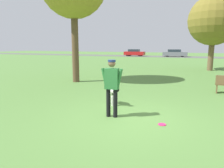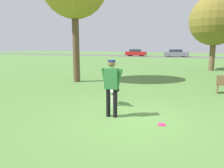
# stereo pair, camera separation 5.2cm
# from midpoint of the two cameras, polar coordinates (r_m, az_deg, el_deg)

# --- Properties ---
(ground_plane) EXTENTS (120.00, 120.00, 0.00)m
(ground_plane) POSITION_cam_midpoint_polar(r_m,az_deg,el_deg) (6.62, 4.64, -9.13)
(ground_plane) COLOR #56843D
(far_road_strip) EXTENTS (120.00, 6.00, 0.01)m
(far_road_strip) POSITION_cam_midpoint_polar(r_m,az_deg,el_deg) (42.86, 19.51, 6.66)
(far_road_strip) COLOR #5B5B59
(far_road_strip) RESTS_ON ground_plane
(person) EXTENTS (0.68, 0.25, 1.76)m
(person) POSITION_cam_midpoint_polar(r_m,az_deg,el_deg) (6.55, -0.27, 0.16)
(person) COLOR black
(person) RESTS_ON ground_plane
(dog) EXTENTS (0.78, 0.68, 0.71)m
(dog) POSITION_cam_midpoint_polar(r_m,az_deg,el_deg) (8.01, -0.04, -1.92)
(dog) COLOR silver
(dog) RESTS_ON ground_plane
(frisbee) EXTENTS (0.22, 0.22, 0.02)m
(frisbee) POSITION_cam_midpoint_polar(r_m,az_deg,el_deg) (6.30, 12.70, -10.27)
(frisbee) COLOR #E52366
(frisbee) RESTS_ON ground_plane
(tree_mid_center) EXTENTS (4.19, 4.19, 6.33)m
(tree_mid_center) POSITION_cam_midpoint_polar(r_m,az_deg,el_deg) (20.85, 24.95, 14.81)
(tree_mid_center) COLOR brown
(tree_mid_center) RESTS_ON ground_plane
(parked_car_red) EXTENTS (4.01, 1.72, 1.35)m
(parked_car_red) POSITION_cam_midpoint_polar(r_m,az_deg,el_deg) (44.20, 5.83, 8.14)
(parked_car_red) COLOR red
(parked_car_red) RESTS_ON ground_plane
(parked_car_grey) EXTENTS (4.55, 1.98, 1.37)m
(parked_car_grey) POSITION_cam_midpoint_polar(r_m,az_deg,el_deg) (43.14, 16.09, 7.75)
(parked_car_grey) COLOR slate
(parked_car_grey) RESTS_ON ground_plane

